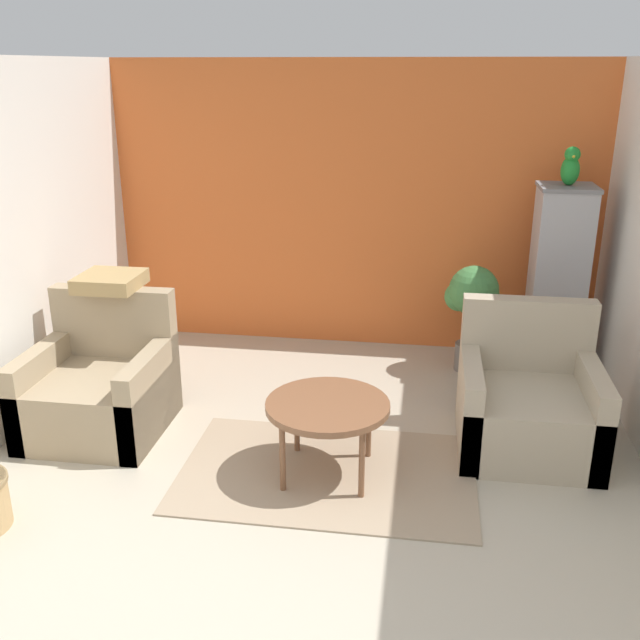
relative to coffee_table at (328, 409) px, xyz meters
The scene contains 10 objects.
wall_back_accent 2.42m from the coffee_table, 92.77° to the left, with size 4.28×0.06×2.45m.
wall_left 2.39m from the coffee_table, 169.25° to the left, with size 0.06×3.67×2.45m.
area_rug 0.44m from the coffee_table, 97.13° to the left, with size 1.82×1.17×0.01m.
coffee_table is the anchor object (origin of this frame).
armchair_left 1.67m from the coffee_table, 167.61° to the left, with size 0.88×0.87×0.92m.
armchair_right 1.37m from the coffee_table, 23.79° to the left, with size 0.88×0.87×0.92m.
birdcage 2.43m from the coffee_table, 49.24° to the left, with size 0.49×0.49×1.53m.
parrot 2.71m from the coffee_table, 49.27° to the left, with size 0.14×0.25×0.30m.
potted_plant 2.00m from the coffee_table, 62.37° to the left, with size 0.44×0.40×0.89m.
throw_pillow 1.84m from the coffee_table, 157.37° to the left, with size 0.41×0.41×0.10m.
Camera 1 is at (0.64, -2.39, 2.39)m, focal length 40.00 mm.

